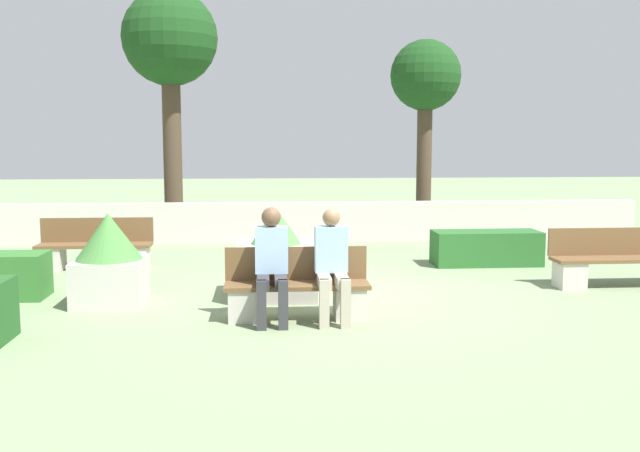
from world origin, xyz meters
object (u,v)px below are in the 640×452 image
object	(u,v)px
bench_front	(297,293)
tree_center_left	(425,83)
person_seated_woman	(332,261)
planter_corner_left	(276,261)
planter_corner_right	(109,259)
tree_leftmost	(170,45)
person_seated_man	(272,260)
bench_left_side	(95,250)
bench_right_side	(621,264)

from	to	relation	value
bench_front	tree_center_left	world-z (taller)	tree_center_left
bench_front	person_seated_woman	distance (m)	0.58
planter_corner_left	bench_front	bearing A→B (deg)	-78.86
person_seated_woman	tree_center_left	world-z (taller)	tree_center_left
bench_front	planter_corner_left	world-z (taller)	planter_corner_left
bench_front	person_seated_woman	bearing A→B (deg)	-18.94
planter_corner_left	planter_corner_right	xyz separation A→B (m)	(-2.13, -0.20, 0.08)
bench_front	tree_leftmost	bearing A→B (deg)	106.75
person_seated_man	tree_leftmost	bearing A→B (deg)	104.56
bench_left_side	person_seated_woman	bearing A→B (deg)	-57.00
person_seated_man	tree_center_left	xyz separation A→B (m)	(3.59, 8.07, 2.66)
bench_right_side	tree_leftmost	world-z (taller)	tree_leftmost
bench_left_side	bench_right_side	bearing A→B (deg)	-25.50
bench_front	bench_right_side	bearing A→B (deg)	17.50
bench_front	planter_corner_left	xyz separation A→B (m)	(-0.23, 1.15, 0.19)
planter_corner_left	tree_leftmost	distance (m)	8.10
person_seated_man	tree_leftmost	world-z (taller)	tree_leftmost
bench_front	person_seated_man	size ratio (longest dim) A/B	1.28
bench_front	planter_corner_right	distance (m)	2.56
planter_corner_right	tree_leftmost	bearing A→B (deg)	90.46
bench_right_side	tree_leftmost	xyz separation A→B (m)	(-7.14, 6.53, 3.85)
person_seated_man	bench_front	bearing A→B (deg)	24.30
person_seated_man	planter_corner_right	bearing A→B (deg)	152.30
tree_center_left	bench_front	bearing A→B (deg)	-112.53
person_seated_man	tree_center_left	bearing A→B (deg)	66.03
planter_corner_left	bench_left_side	bearing A→B (deg)	141.43
planter_corner_right	tree_center_left	xyz separation A→B (m)	(5.65, 6.98, 2.81)
bench_front	bench_left_side	world-z (taller)	same
bench_front	bench_right_side	xyz separation A→B (m)	(4.73, 1.49, 0.01)
tree_leftmost	tree_center_left	xyz separation A→B (m)	(5.71, -0.09, -0.78)
person_seated_man	bench_left_side	bearing A→B (deg)	128.20
planter_corner_right	planter_corner_left	bearing A→B (deg)	5.32
bench_left_side	person_seated_woman	world-z (taller)	person_seated_woman
person_seated_woman	tree_leftmost	world-z (taller)	tree_leftmost
bench_left_side	bench_right_side	world-z (taller)	same
person_seated_man	bench_right_side	bearing A→B (deg)	17.92
planter_corner_right	tree_leftmost	world-z (taller)	tree_leftmost
bench_right_side	person_seated_woman	world-z (taller)	person_seated_woman
bench_right_side	planter_corner_left	bearing A→B (deg)	-166.80
bench_left_side	person_seated_man	size ratio (longest dim) A/B	1.37
bench_front	person_seated_man	world-z (taller)	person_seated_man
tree_leftmost	planter_corner_right	bearing A→B (deg)	-89.54
bench_left_side	planter_corner_right	size ratio (longest dim) A/B	1.55
bench_left_side	tree_leftmost	size ratio (longest dim) A/B	0.34
bench_right_side	person_seated_man	xyz separation A→B (m)	(-5.02, -1.62, 0.41)
tree_leftmost	planter_corner_left	bearing A→B (deg)	-72.34
planter_corner_left	tree_center_left	size ratio (longest dim) A/B	0.28
bench_right_side	planter_corner_left	xyz separation A→B (m)	(-4.95, -0.34, 0.17)
person_seated_woman	planter_corner_left	distance (m)	1.45
bench_left_side	tree_leftmost	distance (m)	6.02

